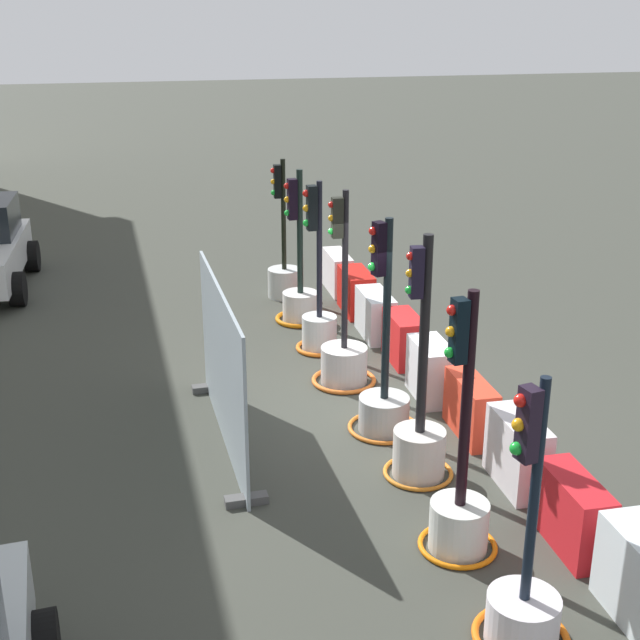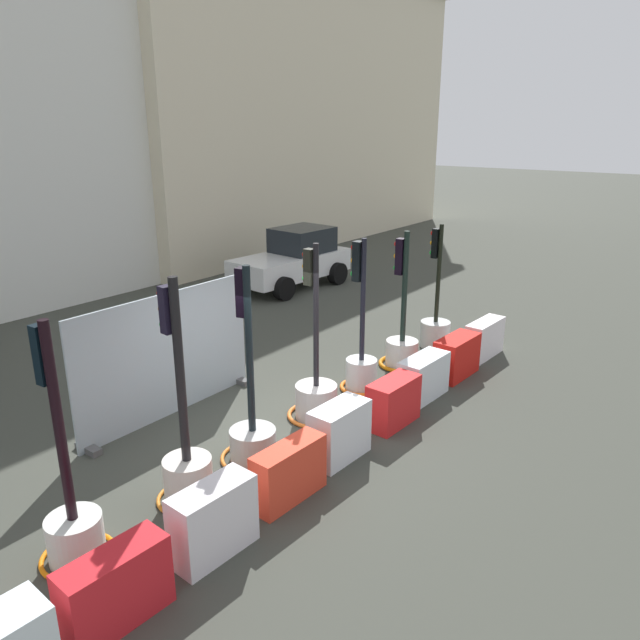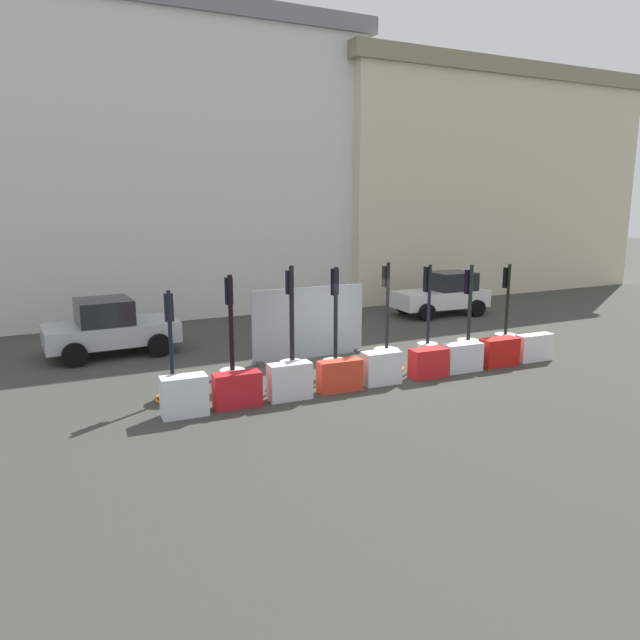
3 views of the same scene
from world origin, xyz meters
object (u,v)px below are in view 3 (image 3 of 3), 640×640
at_px(traffic_light_5, 427,345).
at_px(car_white_van, 443,294).
at_px(construction_barrier_1, 237,390).
at_px(construction_barrier_7, 499,352).
at_px(traffic_light_4, 386,355).
at_px(construction_barrier_2, 290,381).
at_px(traffic_light_0, 173,383).
at_px(construction_barrier_0, 184,396).
at_px(construction_barrier_3, 340,376).
at_px(car_silver_hatchback, 110,328).
at_px(construction_barrier_5, 428,363).
at_px(traffic_light_3, 335,360).
at_px(construction_barrier_8, 534,347).
at_px(traffic_light_2, 292,364).
at_px(traffic_light_7, 505,337).
at_px(traffic_light_1, 232,371).
at_px(construction_barrier_4, 381,368).
at_px(traffic_light_6, 468,342).
at_px(construction_barrier_6, 462,357).

height_order(traffic_light_5, car_white_van, traffic_light_5).
relative_size(construction_barrier_1, construction_barrier_7, 0.99).
bearing_deg(traffic_light_4, construction_barrier_2, -161.19).
height_order(traffic_light_4, construction_barrier_1, traffic_light_4).
distance_m(traffic_light_0, construction_barrier_0, 1.21).
relative_size(construction_barrier_3, car_silver_hatchback, 0.29).
bearing_deg(car_silver_hatchback, construction_barrier_5, -41.03).
bearing_deg(construction_barrier_1, traffic_light_3, 19.17).
height_order(traffic_light_0, construction_barrier_8, traffic_light_0).
bearing_deg(construction_barrier_7, construction_barrier_3, -179.59).
bearing_deg(construction_barrier_0, construction_barrier_7, 0.32).
bearing_deg(traffic_light_4, traffic_light_2, -177.79).
bearing_deg(construction_barrier_1, construction_barrier_7, 0.18).
distance_m(traffic_light_4, car_silver_hatchback, 8.36).
distance_m(traffic_light_7, car_silver_hatchback, 12.04).
relative_size(traffic_light_1, traffic_light_3, 0.98).
bearing_deg(traffic_light_3, car_silver_hatchback, 133.99).
distance_m(traffic_light_4, car_white_van, 8.66).
relative_size(construction_barrier_1, construction_barrier_5, 1.08).
xyz_separation_m(traffic_light_1, construction_barrier_4, (3.57, -1.11, -0.10)).
xyz_separation_m(traffic_light_2, traffic_light_7, (7.16, 0.09, -0.04)).
xyz_separation_m(traffic_light_4, construction_barrier_1, (-4.67, -1.14, -0.01)).
bearing_deg(traffic_light_2, construction_barrier_4, -25.34).
height_order(construction_barrier_2, car_silver_hatchback, car_silver_hatchback).
bearing_deg(construction_barrier_3, construction_barrier_0, -179.79).
xyz_separation_m(traffic_light_6, car_silver_hatchback, (-9.47, 5.09, 0.36)).
height_order(construction_barrier_4, car_silver_hatchback, car_silver_hatchback).
xyz_separation_m(traffic_light_2, construction_barrier_6, (4.63, -0.97, -0.14)).
height_order(traffic_light_3, car_white_van, traffic_light_3).
bearing_deg(construction_barrier_5, traffic_light_5, 55.08).
xyz_separation_m(traffic_light_7, car_white_van, (2.13, 5.83, 0.34)).
xyz_separation_m(construction_barrier_3, construction_barrier_7, (5.10, 0.04, 0.01)).
height_order(traffic_light_4, car_white_van, traffic_light_4).
height_order(traffic_light_7, construction_barrier_1, traffic_light_7).
bearing_deg(traffic_light_6, traffic_light_3, -178.90).
xyz_separation_m(traffic_light_4, traffic_light_6, (2.85, 0.00, 0.04)).
height_order(traffic_light_3, traffic_light_5, traffic_light_3).
distance_m(construction_barrier_8, car_silver_hatchback, 12.63).
bearing_deg(construction_barrier_3, traffic_light_3, 67.79).
xyz_separation_m(traffic_light_0, traffic_light_4, (5.86, -0.04, 0.01)).
height_order(construction_barrier_1, car_white_van, car_white_van).
height_order(construction_barrier_2, construction_barrier_6, construction_barrier_2).
distance_m(traffic_light_0, construction_barrier_7, 8.97).
relative_size(traffic_light_3, traffic_light_6, 1.06).
relative_size(traffic_light_4, construction_barrier_3, 2.64).
xyz_separation_m(construction_barrier_0, car_white_van, (12.29, 6.98, 0.38)).
height_order(construction_barrier_0, construction_barrier_1, construction_barrier_0).
relative_size(construction_barrier_1, construction_barrier_4, 1.10).
xyz_separation_m(construction_barrier_7, car_white_van, (3.38, 6.93, 0.43)).
xyz_separation_m(construction_barrier_1, construction_barrier_5, (5.24, -0.02, -0.01)).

